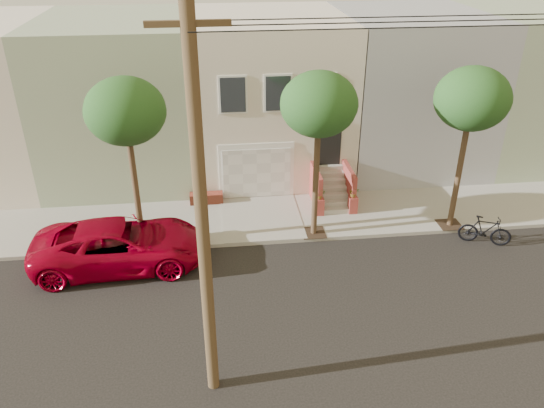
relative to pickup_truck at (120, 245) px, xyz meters
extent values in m
plane|color=black|center=(6.12, -2.79, -0.83)|extent=(90.00, 90.00, 0.00)
cube|color=gray|center=(6.12, 2.56, -0.75)|extent=(40.00, 3.70, 0.15)
cube|color=beige|center=(6.12, 8.41, 2.82)|extent=(7.00, 8.00, 7.00)
cube|color=#9BB08E|center=(-0.68, 8.41, 2.82)|extent=(6.50, 8.00, 7.00)
cube|color=gray|center=(12.92, 8.41, 2.82)|extent=(6.50, 8.00, 7.00)
cube|color=#9BB08E|center=(19.42, 8.41, 2.82)|extent=(6.50, 8.00, 7.00)
cube|color=white|center=(5.22, 4.43, 0.57)|extent=(3.20, 0.12, 2.50)
cube|color=silver|center=(5.22, 4.37, 0.47)|extent=(2.90, 0.06, 2.20)
cube|color=gray|center=(5.22, 2.56, -0.67)|extent=(3.20, 3.70, 0.02)
cube|color=#9A402A|center=(3.02, 4.11, -0.46)|extent=(1.40, 0.45, 0.44)
cube|color=black|center=(8.32, 4.38, 1.72)|extent=(1.00, 0.06, 2.00)
cube|color=#3F4751|center=(4.32, 4.38, 3.92)|extent=(1.00, 0.06, 1.40)
cube|color=white|center=(4.32, 4.40, 3.92)|extent=(1.15, 0.05, 1.55)
cube|color=#3F4751|center=(6.12, 4.38, 3.92)|extent=(1.00, 0.06, 1.40)
cube|color=white|center=(6.12, 4.40, 3.92)|extent=(1.15, 0.05, 1.55)
cube|color=#3F4751|center=(7.92, 4.38, 3.92)|extent=(1.00, 0.06, 1.40)
cube|color=white|center=(7.92, 4.40, 3.92)|extent=(1.15, 0.05, 1.55)
cube|color=gray|center=(8.32, 2.59, -0.58)|extent=(1.20, 0.28, 0.20)
cube|color=gray|center=(8.32, 2.87, -0.38)|extent=(1.20, 0.28, 0.20)
cube|color=gray|center=(8.32, 3.15, -0.18)|extent=(1.20, 0.28, 0.20)
cube|color=gray|center=(8.32, 3.43, 0.02)|extent=(1.20, 0.28, 0.20)
cube|color=gray|center=(8.32, 3.71, 0.22)|extent=(1.20, 0.28, 0.20)
cube|color=gray|center=(8.32, 3.99, 0.42)|extent=(1.20, 0.28, 0.20)
cube|color=gray|center=(8.32, 4.27, 0.62)|extent=(1.20, 0.28, 0.20)
cube|color=maroon|center=(7.62, 3.43, 0.12)|extent=(0.18, 1.96, 1.60)
cube|color=maroon|center=(9.02, 3.43, 0.12)|extent=(0.18, 1.96, 1.60)
cube|color=maroon|center=(7.62, 2.55, -0.33)|extent=(0.35, 0.35, 0.70)
imported|color=#1B4C1B|center=(7.62, 2.55, 0.25)|extent=(0.40, 0.35, 0.45)
cube|color=maroon|center=(9.02, 2.55, -0.33)|extent=(0.35, 0.35, 0.70)
imported|color=#1B4C1B|center=(9.02, 2.55, 0.25)|extent=(0.41, 0.35, 0.45)
cube|color=#2D2116|center=(0.62, 1.11, -0.67)|extent=(0.90, 0.90, 0.02)
cylinder|color=#382619|center=(0.62, 1.11, 1.42)|extent=(0.22, 0.22, 4.20)
ellipsoid|color=#1B4C1B|center=(0.62, 1.11, 4.47)|extent=(2.70, 2.57, 2.29)
cube|color=#2D2116|center=(7.12, 1.11, -0.67)|extent=(0.90, 0.90, 0.02)
cylinder|color=#382619|center=(7.12, 1.11, 1.42)|extent=(0.22, 0.22, 4.20)
ellipsoid|color=#1B4C1B|center=(7.12, 1.11, 4.47)|extent=(2.70, 2.57, 2.29)
cube|color=#2D2116|center=(12.62, 1.11, -0.67)|extent=(0.90, 0.90, 0.02)
cylinder|color=#382619|center=(12.62, 1.11, 1.42)|extent=(0.22, 0.22, 4.20)
ellipsoid|color=#1B4C1B|center=(12.62, 1.11, 4.47)|extent=(2.70, 2.57, 2.29)
cylinder|color=#42331E|center=(3.12, -5.99, 4.17)|extent=(0.30, 0.30, 10.00)
cube|color=#42331E|center=(3.12, -5.99, 8.37)|extent=(1.60, 0.12, 0.12)
imported|color=maroon|center=(0.00, 0.00, 0.00)|extent=(6.07, 3.00, 1.66)
imported|color=black|center=(13.42, -0.14, -0.26)|extent=(1.96, 1.25, 1.14)
camera|label=1|loc=(3.48, -16.28, 10.06)|focal=35.22mm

